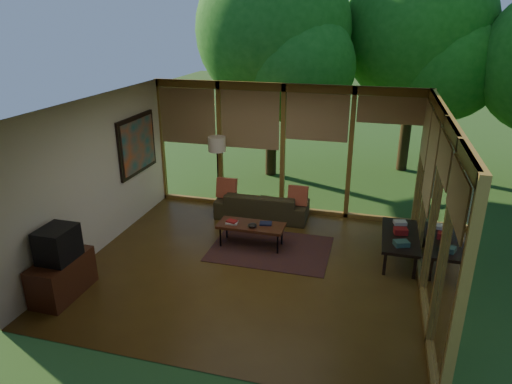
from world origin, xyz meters
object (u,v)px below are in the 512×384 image
(television, at_px, (58,244))
(sofa, at_px, (262,205))
(media_cabinet, at_px, (62,277))
(side_console, at_px, (400,237))
(coffee_table, at_px, (251,226))
(floor_lamp, at_px, (217,149))

(television, bearing_deg, sofa, 58.72)
(sofa, relative_size, television, 3.44)
(media_cabinet, xyz_separation_m, side_console, (4.87, 2.45, 0.11))
(coffee_table, bearing_deg, television, -135.30)
(sofa, bearing_deg, floor_lamp, -3.73)
(media_cabinet, distance_m, side_console, 5.45)
(media_cabinet, distance_m, television, 0.55)
(side_console, bearing_deg, television, -153.23)
(media_cabinet, height_order, coffee_table, media_cabinet)
(coffee_table, height_order, side_console, side_console)
(coffee_table, bearing_deg, floor_lamp, 129.72)
(sofa, bearing_deg, media_cabinet, 56.88)
(media_cabinet, height_order, side_console, media_cabinet)
(television, xyz_separation_m, side_console, (4.85, 2.45, -0.44))
(floor_lamp, relative_size, side_console, 1.18)
(television, bearing_deg, side_console, 26.77)
(sofa, height_order, media_cabinet, media_cabinet)
(side_console, bearing_deg, coffee_table, -175.58)
(television, height_order, side_console, television)
(coffee_table, bearing_deg, sofa, 95.66)
(sofa, relative_size, side_console, 1.35)
(sofa, distance_m, side_console, 2.92)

